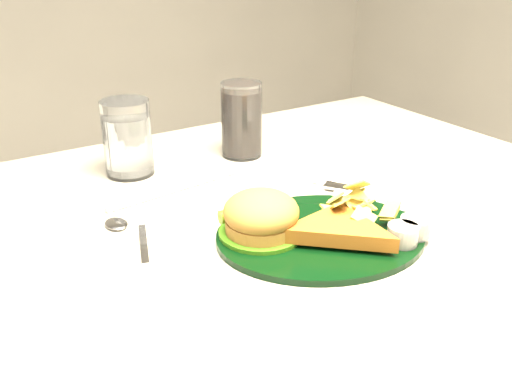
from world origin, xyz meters
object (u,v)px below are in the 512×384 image
fork_napkin (369,206)px  cola_glass (242,120)px  dinner_plate (322,217)px  water_glass (128,138)px

fork_napkin → cola_glass: bearing=64.6°
cola_glass → fork_napkin: size_ratio=0.76×
dinner_plate → cola_glass: 0.32m
water_glass → cola_glass: (0.20, -0.02, 0.00)m
dinner_plate → cola_glass: (0.07, 0.31, 0.03)m
fork_napkin → water_glass: bearing=94.5°
dinner_plate → cola_glass: size_ratio=2.09×
fork_napkin → dinner_plate: bearing=162.1°
dinner_plate → cola_glass: bearing=94.8°
water_glass → cola_glass: bearing=-6.8°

